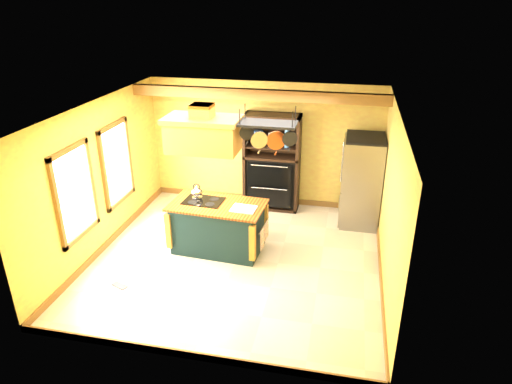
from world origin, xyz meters
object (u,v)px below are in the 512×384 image
at_px(pot_rack, 268,129).
at_px(kitchen_island, 218,226).
at_px(range_hood, 203,132).
at_px(hutch, 272,171).
at_px(refrigerator, 361,183).

bearing_deg(pot_rack, kitchen_island, -179.90).
bearing_deg(kitchen_island, range_hood, -175.81).
height_order(range_hood, hutch, range_hood).
bearing_deg(hutch, pot_rack, -82.36).
bearing_deg(kitchen_island, pot_rack, 4.02).
bearing_deg(hutch, refrigerator, -11.26).
height_order(kitchen_island, refrigerator, refrigerator).
bearing_deg(kitchen_island, hutch, 76.44).
height_order(pot_rack, hutch, pot_rack).
bearing_deg(refrigerator, range_hood, -148.75).
bearing_deg(pot_rack, hutch, 97.64).
relative_size(pot_rack, refrigerator, 0.55).
bearing_deg(range_hood, hutch, 67.57).
height_order(range_hood, pot_rack, same).
height_order(range_hood, refrigerator, range_hood).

